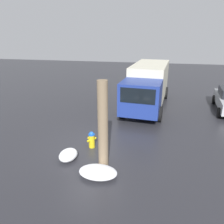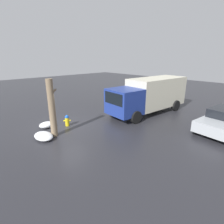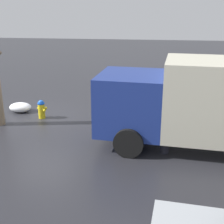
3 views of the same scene
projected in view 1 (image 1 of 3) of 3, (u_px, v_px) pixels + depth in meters
The scene contains 7 objects.
ground_plane at pixel (92, 147), 9.78m from camera, with size 60.00×60.00×0.00m, color #28282D.
fire_hydrant at pixel (92, 139), 9.65m from camera, with size 0.43×0.39×0.75m.
tree_trunk at pixel (103, 126), 7.80m from camera, with size 0.57×0.37×3.34m.
delivery_truck at pixel (148, 84), 14.82m from camera, with size 7.50×2.99×2.80m.
pedestrian at pixel (154, 99), 13.34m from camera, with size 0.40×0.40×1.82m.
snow_pile_by_hydrant at pixel (98, 172), 7.73m from camera, with size 0.91×1.38×0.34m.
snow_pile_curbside at pixel (68, 155), 8.76m from camera, with size 0.94×0.70×0.40m.
Camera 1 is at (-8.28, -2.68, 4.82)m, focal length 35.00 mm.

